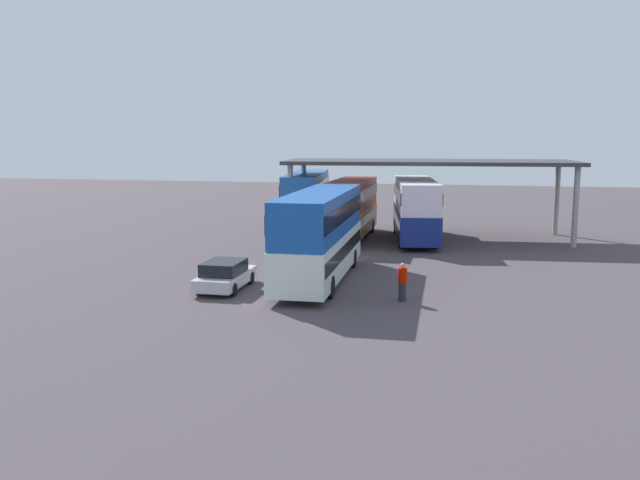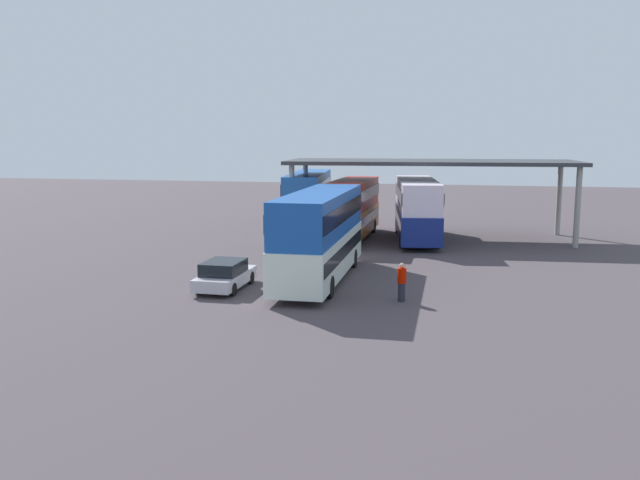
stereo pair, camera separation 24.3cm
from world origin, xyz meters
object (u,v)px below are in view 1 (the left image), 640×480
Objects in this scene: double_decker_main at (320,232)px; double_decker_near_canopy at (307,199)px; double_decker_far_right at (415,207)px; pedestrian_waiting at (402,282)px; parked_hatchback at (225,275)px; double_decker_mid_row at (350,207)px.

double_decker_near_canopy is at bearing 14.43° from double_decker_main.
pedestrian_waiting is at bearing 174.11° from double_decker_far_right.
pedestrian_waiting is at bearing -128.55° from double_decker_main.
double_decker_main is at bearing -53.98° from parked_hatchback.
double_decker_mid_row reaches higher than pedestrian_waiting.
double_decker_mid_row is at bearing -10.97° from parked_hatchback.
pedestrian_waiting is at bearing -93.50° from parked_hatchback.
double_decker_near_canopy is 7.03× the size of pedestrian_waiting.
double_decker_mid_row is (-0.68, 13.24, -0.17)m from double_decker_main.
double_decker_far_right is at bearing 74.99° from pedestrian_waiting.
double_decker_far_right reaches higher than pedestrian_waiting.
double_decker_near_canopy is at bearing 96.86° from pedestrian_waiting.
double_decker_mid_row is 0.98× the size of double_decker_far_right.
double_decker_main is at bearing -176.45° from double_decker_mid_row.
double_decker_far_right is at bearing -116.92° from double_decker_near_canopy.
double_decker_mid_row is at bearing 2.37° from double_decker_main.
double_decker_near_canopy reaches higher than parked_hatchback.
double_decker_mid_row is (3.21, 16.04, 1.53)m from parked_hatchback.
double_decker_mid_row reaches higher than parked_hatchback.
double_decker_main reaches higher than double_decker_far_right.
double_decker_main is at bearing 156.91° from double_decker_far_right.
pedestrian_waiting is at bearing -163.23° from double_decker_near_canopy.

